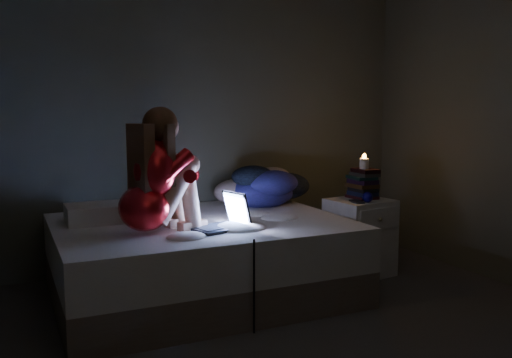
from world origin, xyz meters
TOP-DOWN VIEW (x-y plane):
  - floor at (0.00, 0.00)m, footprint 3.60×3.80m
  - wall_back at (0.00, 1.91)m, footprint 3.60×0.02m
  - bed at (-0.31, 1.10)m, footprint 1.90×1.43m
  - pillow at (-0.95, 1.33)m, footprint 0.42×0.30m
  - woman at (-0.76, 0.84)m, footprint 0.55×0.44m
  - laptop at (-0.31, 0.79)m, footprint 0.39×0.32m
  - clothes_pile at (0.32, 1.48)m, footprint 0.60×0.50m
  - nightstand at (0.96, 1.06)m, footprint 0.49×0.45m
  - book_stack at (1.01, 1.10)m, footprint 0.19×0.25m
  - candle at (1.01, 1.10)m, footprint 0.07×0.07m
  - phone at (0.84, 0.97)m, footprint 0.11×0.16m
  - blue_orb at (0.91, 0.93)m, footprint 0.08×0.08m

SIDE VIEW (x-z plane):
  - floor at x=0.00m, z-range -0.02..0.00m
  - bed at x=-0.31m, z-range 0.00..0.52m
  - nightstand at x=0.96m, z-range 0.00..0.59m
  - pillow at x=-0.95m, z-range 0.52..0.65m
  - phone at x=0.84m, z-range 0.59..0.60m
  - blue_orb at x=0.91m, z-range 0.59..0.67m
  - laptop at x=-0.31m, z-range 0.52..0.76m
  - clothes_pile at x=0.32m, z-range 0.52..0.86m
  - book_stack at x=1.01m, z-range 0.59..0.83m
  - candle at x=1.01m, z-range 0.83..0.91m
  - woman at x=-0.76m, z-range 0.52..1.29m
  - wall_back at x=0.00m, z-range 0.00..2.60m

